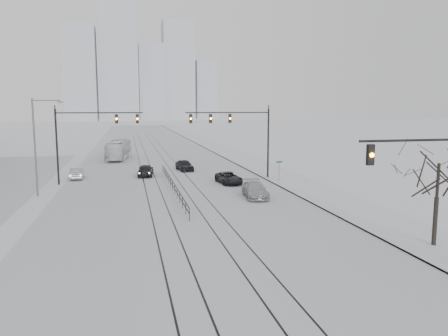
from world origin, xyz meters
TOP-DOWN VIEW (x-y plane):
  - road at (0.00, 60.00)m, footprint 22.00×260.00m
  - sidewalk_east at (13.50, 60.00)m, footprint 5.00×260.00m
  - curb at (11.05, 60.00)m, footprint 0.10×260.00m
  - tram_rails at (-0.00, 40.00)m, footprint 5.30×180.00m
  - skyline at (5.02, 273.63)m, footprint 96.00×48.00m
  - traffic_mast_near at (10.79, 6.00)m, footprint 6.10×0.37m
  - traffic_mast_ne at (8.15, 34.99)m, footprint 9.60×0.37m
  - traffic_mast_nw at (-8.52, 36.00)m, footprint 9.10×0.37m
  - street_light_west at (-12.20, 30.00)m, footprint 2.73×0.25m
  - bare_tree at (13.20, 9.00)m, footprint 4.40×4.40m
  - median_fence at (0.00, 30.00)m, footprint 0.06×24.00m
  - street_sign at (11.80, 32.00)m, footprint 0.70×0.06m
  - sedan_sb_inner at (-2.21, 39.82)m, footprint 2.21×4.48m
  - sedan_sb_outer at (-10.00, 39.47)m, footprint 1.47×3.96m
  - sedan_nb_front at (6.34, 32.68)m, footprint 2.49×4.64m
  - sedan_nb_right at (7.03, 25.06)m, footprint 2.41×4.97m
  - sedan_nb_far at (2.92, 43.46)m, footprint 2.28×4.34m
  - box_truck at (-5.63, 57.93)m, footprint 3.94×10.87m

SIDE VIEW (x-z plane):
  - road at x=0.00m, z-range 0.00..0.02m
  - tram_rails at x=0.00m, z-range 0.02..0.03m
  - curb at x=11.05m, z-range 0.00..0.12m
  - sidewalk_east at x=13.50m, z-range 0.00..0.16m
  - median_fence at x=0.00m, z-range 0.03..1.03m
  - sedan_nb_front at x=6.34m, z-range 0.00..1.24m
  - sedan_sb_outer at x=-10.00m, z-range 0.00..1.30m
  - sedan_nb_right at x=7.03m, z-range 0.00..1.39m
  - sedan_nb_far at x=2.92m, z-range 0.00..1.41m
  - sedan_sb_inner at x=-2.21m, z-range 0.00..1.47m
  - box_truck at x=-5.63m, z-range 0.00..2.96m
  - street_sign at x=11.80m, z-range 0.41..2.81m
  - bare_tree at x=13.20m, z-range 1.44..7.54m
  - traffic_mast_near at x=10.79m, z-range 1.06..8.06m
  - street_light_west at x=-12.20m, z-range 0.71..9.71m
  - traffic_mast_nw at x=-8.52m, z-range 1.57..9.57m
  - traffic_mast_ne at x=8.15m, z-range 1.76..9.76m
  - skyline at x=5.02m, z-range -5.35..66.65m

